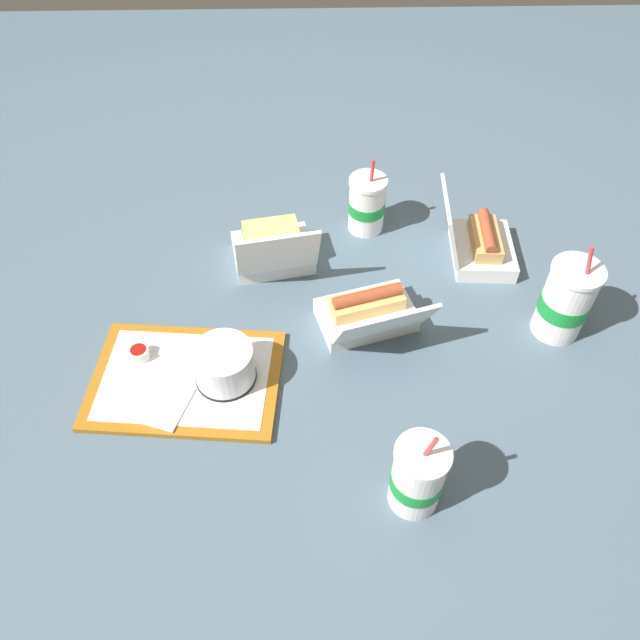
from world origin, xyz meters
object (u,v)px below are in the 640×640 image
object	(u,v)px
ketchup_cup	(139,353)
plastic_fork	(170,352)
cake_container	(224,365)
clamshell_hotdog_corner	(479,244)
soda_cup_back	(418,477)
food_tray	(186,379)
soda_cup_center	(367,204)
clamshell_sandwich_front	(273,248)
soda_cup_front	(566,301)
clamshell_hotdog_center	(369,313)

from	to	relation	value
ketchup_cup	plastic_fork	size ratio (longest dim) A/B	0.36
cake_container	clamshell_hotdog_corner	bearing A→B (deg)	31.64
clamshell_hotdog_corner	soda_cup_back	world-z (taller)	soda_cup_back
ketchup_cup	soda_cup_back	xyz separation A→B (m)	(0.52, -0.31, 0.05)
food_tray	plastic_fork	xyz separation A→B (m)	(-0.04, 0.06, 0.01)
cake_container	soda_cup_back	distance (m)	0.42
ketchup_cup	plastic_fork	xyz separation A→B (m)	(0.06, 0.01, -0.01)
soda_cup_center	soda_cup_back	size ratio (longest dim) A/B	0.94
clamshell_hotdog_corner	soda_cup_center	world-z (taller)	soda_cup_center
food_tray	cake_container	world-z (taller)	cake_container
cake_container	ketchup_cup	xyz separation A→B (m)	(-0.18, 0.05, -0.03)
clamshell_sandwich_front	clamshell_hotdog_corner	size ratio (longest dim) A/B	1.22
clamshell_hotdog_corner	soda_cup_front	size ratio (longest dim) A/B	0.79
soda_cup_center	soda_cup_front	world-z (taller)	soda_cup_front
cake_container	plastic_fork	world-z (taller)	cake_container
ketchup_cup	soda_cup_front	world-z (taller)	soda_cup_front
food_tray	clamshell_hotdog_corner	xyz separation A→B (m)	(0.64, 0.35, 0.03)
ketchup_cup	soda_cup_center	xyz separation A→B (m)	(0.49, 0.40, 0.04)
cake_container	clamshell_hotdog_corner	size ratio (longest dim) A/B	0.64
clamshell_hotdog_center	soda_cup_back	world-z (taller)	soda_cup_back
clamshell_hotdog_corner	soda_cup_center	distance (m)	0.28
cake_container	clamshell_hotdog_center	xyz separation A→B (m)	(0.29, 0.14, -0.01)
food_tray	clamshell_sandwich_front	size ratio (longest dim) A/B	1.71
clamshell_sandwich_front	clamshell_hotdog_center	bearing A→B (deg)	-44.29
soda_cup_center	soda_cup_front	size ratio (longest dim) A/B	0.85
soda_cup_back	food_tray	bearing A→B (deg)	148.66
clamshell_hotdog_center	clamshell_sandwich_front	size ratio (longest dim) A/B	1.06
food_tray	clamshell_hotdog_center	world-z (taller)	clamshell_hotdog_center
clamshell_sandwich_front	cake_container	bearing A→B (deg)	-104.16
cake_container	soda_cup_front	size ratio (longest dim) A/B	0.51
cake_container	plastic_fork	distance (m)	0.14
ketchup_cup	soda_cup_back	distance (m)	0.60
ketchup_cup	cake_container	bearing A→B (deg)	-16.99
cake_container	ketchup_cup	distance (m)	0.19
soda_cup_center	soda_cup_back	distance (m)	0.71
plastic_fork	clamshell_hotdog_center	world-z (taller)	clamshell_hotdog_center
soda_cup_center	soda_cup_back	xyz separation A→B (m)	(0.03, -0.71, 0.01)
cake_container	clamshell_sandwich_front	xyz separation A→B (m)	(0.09, 0.34, -0.01)
cake_container	ketchup_cup	world-z (taller)	cake_container
ketchup_cup	soda_cup_back	world-z (taller)	soda_cup_back
clamshell_hotdog_corner	clamshell_hotdog_center	bearing A→B (deg)	-142.67
food_tray	clamshell_sandwich_front	world-z (taller)	clamshell_sandwich_front
food_tray	clamshell_hotdog_corner	distance (m)	0.73
clamshell_sandwich_front	soda_cup_front	bearing A→B (deg)	-19.99
soda_cup_back	soda_cup_front	size ratio (longest dim) A/B	0.91
plastic_fork	soda_cup_back	size ratio (longest dim) A/B	0.51
clamshell_sandwich_front	clamshell_hotdog_corner	bearing A→B (deg)	0.97
soda_cup_back	soda_cup_front	bearing A→B (deg)	47.09
cake_container	soda_cup_front	distance (m)	0.70
food_tray	soda_cup_front	bearing A→B (deg)	8.78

